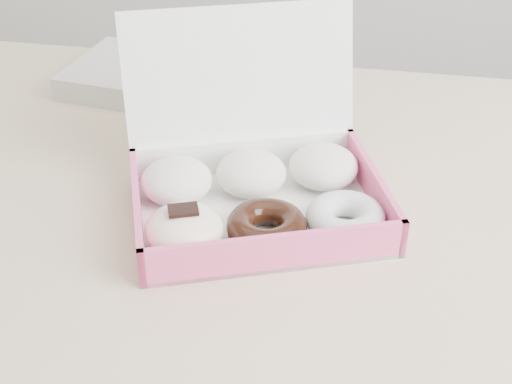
# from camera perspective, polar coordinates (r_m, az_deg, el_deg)

# --- Properties ---
(table) EXTENTS (1.20, 0.80, 0.75)m
(table) POSITION_cam_1_polar(r_m,az_deg,el_deg) (0.99, -3.37, -2.91)
(table) COLOR tan
(table) RESTS_ON ground
(donut_box) EXTENTS (0.37, 0.35, 0.22)m
(donut_box) POSITION_cam_1_polar(r_m,az_deg,el_deg) (0.87, -0.22, 0.52)
(donut_box) COLOR white
(donut_box) RESTS_ON table
(newspapers) EXTENTS (0.26, 0.22, 0.04)m
(newspapers) POSITION_cam_1_polar(r_m,az_deg,el_deg) (1.20, -8.85, 9.15)
(newspapers) COLOR beige
(newspapers) RESTS_ON table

